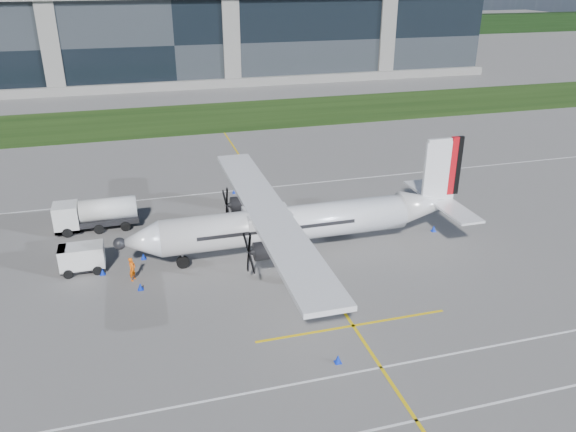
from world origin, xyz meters
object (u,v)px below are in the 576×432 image
at_px(safety_cone_nose_port, 140,286).
at_px(ground_crew_person, 132,267).
at_px(safety_cone_portwing, 338,359).
at_px(fuel_tanker_truck, 90,215).
at_px(safety_cone_fwd, 102,271).
at_px(baggage_tug, 82,258).
at_px(safety_cone_stbdwing, 234,191).
at_px(turboprop_aircraft, 299,203).
at_px(safety_cone_tail, 434,228).
at_px(safety_cone_nose_stbd, 143,256).

bearing_deg(safety_cone_nose_port, ground_crew_person, 106.22).
height_order(ground_crew_person, safety_cone_portwing, ground_crew_person).
relative_size(fuel_tanker_truck, safety_cone_fwd, 13.75).
xyz_separation_m(baggage_tug, safety_cone_fwd, (1.27, -0.94, -0.71)).
bearing_deg(safety_cone_stbdwing, fuel_tanker_truck, -159.10).
xyz_separation_m(turboprop_aircraft, safety_cone_fwd, (-14.16, 0.57, -3.78)).
xyz_separation_m(fuel_tanker_truck, safety_cone_stbdwing, (12.74, 4.87, -1.04)).
height_order(turboprop_aircraft, safety_cone_stbdwing, turboprop_aircraft).
xyz_separation_m(safety_cone_fwd, safety_cone_tail, (25.80, 0.07, 0.00)).
bearing_deg(baggage_tug, turboprop_aircraft, -5.61).
bearing_deg(safety_cone_nose_port, safety_cone_nose_stbd, 84.94).
bearing_deg(safety_cone_fwd, safety_cone_tail, 0.15).
bearing_deg(baggage_tug, safety_cone_nose_stbd, 8.57).
distance_m(ground_crew_person, safety_cone_portwing, 16.01).
xyz_separation_m(turboprop_aircraft, safety_cone_portwing, (-1.69, -12.92, -3.78)).
xyz_separation_m(fuel_tanker_truck, safety_cone_nose_stbd, (3.84, -6.41, -1.04)).
bearing_deg(ground_crew_person, fuel_tanker_truck, 48.19).
bearing_deg(safety_cone_fwd, safety_cone_nose_port, -48.63).
bearing_deg(safety_cone_nose_port, safety_cone_portwing, -46.91).
bearing_deg(turboprop_aircraft, safety_cone_nose_port, -169.18).
relative_size(turboprop_aircraft, safety_cone_tail, 53.68).
bearing_deg(safety_cone_portwing, baggage_tug, 133.59).
xyz_separation_m(safety_cone_nose_port, safety_cone_fwd, (-2.47, 2.81, 0.00)).
height_order(safety_cone_fwd, safety_cone_stbdwing, same).
xyz_separation_m(fuel_tanker_truck, ground_crew_person, (3.03, -9.33, -0.32)).
bearing_deg(ground_crew_person, safety_cone_fwd, 86.63).
xyz_separation_m(fuel_tanker_truck, safety_cone_fwd, (0.98, -7.97, -1.04)).
distance_m(fuel_tanker_truck, safety_cone_tail, 27.94).
xyz_separation_m(fuel_tanker_truck, safety_cone_portwing, (13.45, -21.46, -1.04)).
relative_size(safety_cone_portwing, safety_cone_stbdwing, 1.00).
bearing_deg(ground_crew_person, baggage_tug, 85.48).
bearing_deg(safety_cone_tail, safety_cone_stbdwing, 137.70).
distance_m(safety_cone_nose_port, safety_cone_fwd, 3.74).
height_order(safety_cone_fwd, safety_cone_tail, same).
distance_m(turboprop_aircraft, safety_cone_nose_port, 12.48).
height_order(baggage_tug, safety_cone_stbdwing, baggage_tug).
distance_m(fuel_tanker_truck, safety_cone_nose_port, 11.36).
bearing_deg(safety_cone_nose_port, safety_cone_stbdwing, 59.30).
bearing_deg(safety_cone_nose_port, baggage_tug, 134.97).
distance_m(fuel_tanker_truck, safety_cone_fwd, 8.10).
bearing_deg(safety_cone_stbdwing, baggage_tug, -137.62).
distance_m(baggage_tug, safety_cone_nose_port, 5.35).
distance_m(safety_cone_nose_port, safety_cone_nose_stbd, 4.39).
height_order(baggage_tug, safety_cone_nose_port, baggage_tug).
bearing_deg(safety_cone_tail, safety_cone_portwing, -134.50).
bearing_deg(baggage_tug, safety_cone_stbdwing, 42.38).
xyz_separation_m(safety_cone_nose_port, safety_cone_portwing, (10.00, -10.69, 0.00)).
bearing_deg(fuel_tanker_truck, safety_cone_fwd, -82.99).
bearing_deg(fuel_tanker_truck, ground_crew_person, -72.01).
height_order(turboprop_aircraft, safety_cone_portwing, turboprop_aircraft).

